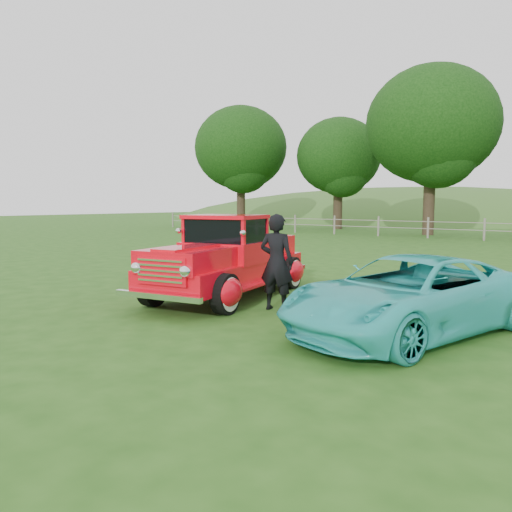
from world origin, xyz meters
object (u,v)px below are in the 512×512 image
Objects in this scene: red_pickup at (227,260)px; teal_sedan at (409,296)px; tree_far_west at (241,148)px; tree_near_west at (432,125)px; tree_mid_west at (339,156)px; man at (277,262)px.

teal_sedan is (4.25, -0.65, -0.19)m from red_pickup.
tree_near_west is (16.00, -1.00, 0.31)m from tree_far_west.
tree_far_west is 1.17× the size of tree_mid_west.
man is (21.11, -24.83, -5.57)m from tree_far_west.
man is at bearing -168.64° from teal_sedan.
tree_mid_west is 30.22m from man.
tree_near_west is at bearing -90.49° from man.
man is (1.61, -0.44, 0.12)m from red_pickup.
tree_far_west is 1.90× the size of red_pickup.
tree_mid_west is at bearing 159.44° from tree_near_west.
tree_near_west is 5.68× the size of man.
red_pickup is 1.67m from man.
tree_near_west is 2.00× the size of red_pickup.
teal_sedan is 2.67m from man.
tree_near_west is (8.00, -3.00, 1.25)m from tree_mid_west.
tree_near_west is at bearing 87.79° from red_pickup.
man is (13.11, -26.83, -4.63)m from tree_mid_west.
tree_mid_west is 8.63m from tree_near_west.
red_pickup is at bearing -66.45° from tree_mid_west.
teal_sedan is at bearing -46.50° from tree_far_west.
red_pickup is at bearing -27.96° from man.
red_pickup is at bearing -81.49° from tree_near_west.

